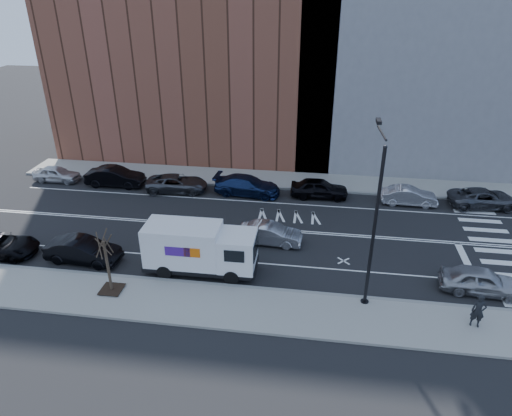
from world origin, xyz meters
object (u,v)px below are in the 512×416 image
(fedex_van, at_px, (199,248))
(driving_sedan, at_px, (270,234))
(far_parked_a, at_px, (57,174))
(pedestrian, at_px, (478,311))
(near_parked_front, at_px, (481,281))
(far_parked_b, at_px, (115,177))

(fedex_van, relative_size, driving_sedan, 1.58)
(far_parked_a, distance_m, driving_sedan, 20.97)
(far_parked_a, bearing_deg, pedestrian, -114.51)
(far_parked_a, xyz_separation_m, near_parked_front, (31.80, -11.26, 0.07))
(far_parked_a, bearing_deg, near_parked_front, -108.85)
(fedex_van, distance_m, far_parked_a, 19.53)
(far_parked_b, relative_size, near_parked_front, 1.11)
(far_parked_b, height_order, driving_sedan, far_parked_b)
(far_parked_b, bearing_deg, fedex_van, -138.59)
(fedex_van, xyz_separation_m, far_parked_b, (-10.32, 11.34, -0.79))
(fedex_van, xyz_separation_m, driving_sedan, (3.75, 3.83, -0.90))
(driving_sedan, distance_m, pedestrian, 13.09)
(fedex_van, xyz_separation_m, pedestrian, (14.96, -2.93, -0.53))
(driving_sedan, bearing_deg, far_parked_b, 65.02)
(fedex_van, xyz_separation_m, near_parked_front, (16.04, 0.24, -0.85))
(fedex_van, xyz_separation_m, far_parked_a, (-15.76, 11.50, -0.92))
(fedex_van, distance_m, pedestrian, 15.25)
(driving_sedan, relative_size, pedestrian, 2.29)
(far_parked_a, xyz_separation_m, driving_sedan, (19.51, -7.67, 0.02))
(driving_sedan, relative_size, near_parked_front, 0.96)
(far_parked_b, bearing_deg, driving_sedan, -118.97)
(pedestrian, bearing_deg, far_parked_a, 165.03)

